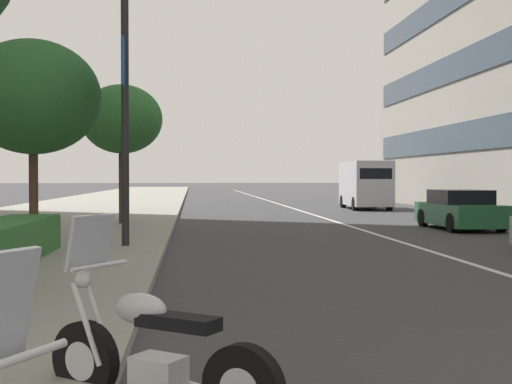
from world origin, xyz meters
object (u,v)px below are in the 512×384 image
at_px(delivery_van_ahead, 365,184).
at_px(street_lamp_with_banners, 136,31).
at_px(motorcycle_under_tarp, 154,355).
at_px(street_tree_mid_sidewalk, 33,97).
at_px(street_tree_by_lamp_post, 122,120).
at_px(car_approaching_light, 460,211).

height_order(delivery_van_ahead, street_lamp_with_banners, street_lamp_with_banners).
bearing_deg(motorcycle_under_tarp, street_tree_mid_sidewalk, -37.91).
xyz_separation_m(motorcycle_under_tarp, street_lamp_with_banners, (11.14, 1.02, 4.75)).
distance_m(street_tree_mid_sidewalk, street_tree_by_lamp_post, 7.00).
bearing_deg(street_tree_by_lamp_post, car_approaching_light, -98.62).
relative_size(car_approaching_light, street_lamp_with_banners, 0.48).
bearing_deg(street_lamp_with_banners, street_tree_by_lamp_post, 8.21).
xyz_separation_m(delivery_van_ahead, street_tree_mid_sidewalk, (-19.51, 13.32, 2.32)).
relative_size(car_approaching_light, delivery_van_ahead, 0.80).
height_order(street_lamp_with_banners, street_tree_by_lamp_post, street_lamp_with_banners).
bearing_deg(street_lamp_with_banners, motorcycle_under_tarp, -174.77).
height_order(motorcycle_under_tarp, street_lamp_with_banners, street_lamp_with_banners).
distance_m(car_approaching_light, street_tree_by_lamp_post, 11.99).
distance_m(street_lamp_with_banners, street_tree_mid_sidewalk, 3.12).
xyz_separation_m(motorcycle_under_tarp, car_approaching_light, (17.21, -9.29, 0.19)).
xyz_separation_m(motorcycle_under_tarp, street_tree_by_lamp_post, (18.94, 2.15, 3.32)).
xyz_separation_m(car_approaching_light, street_tree_by_lamp_post, (1.73, 11.44, 3.13)).
xyz_separation_m(motorcycle_under_tarp, delivery_van_ahead, (31.61, -9.73, 0.95)).
distance_m(delivery_van_ahead, street_tree_by_lamp_post, 17.52).
xyz_separation_m(street_lamp_with_banners, street_tree_by_lamp_post, (7.80, 1.13, -1.43)).
bearing_deg(street_tree_by_lamp_post, delivery_van_ahead, -43.15).
relative_size(delivery_van_ahead, street_lamp_with_banners, 0.60).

